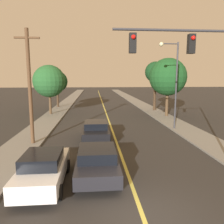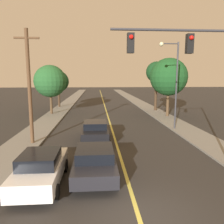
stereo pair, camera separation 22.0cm
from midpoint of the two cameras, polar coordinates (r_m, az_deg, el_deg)
The scene contains 14 objects.
ground_plane at distance 7.97m, azimuth 8.02°, elevation -26.00°, with size 200.00×200.00×0.00m, color #2D2B28.
road_surface at distance 42.65m, azimuth -2.14°, elevation 2.81°, with size 10.37×80.00×0.01m.
sidewalk_left at distance 42.90m, azimuth -10.77°, elevation 2.77°, with size 2.50×80.00×0.12m.
sidewalk_right at distance 43.34m, azimuth 6.40°, elevation 2.93°, with size 2.50×80.00×0.12m.
car_near_lane_front at distance 10.40m, azimuth -3.88°, elevation -12.53°, with size 2.01×4.27×1.41m.
car_near_lane_second at distance 15.95m, azimuth -3.99°, elevation -4.81°, with size 1.94×4.28×1.46m.
car_outer_lane_front at distance 10.01m, azimuth -17.43°, elevation -13.85°, with size 1.85×4.06×1.47m.
traffic_signal_mast at distance 11.56m, azimuth 22.24°, elevation 10.94°, with size 6.35×0.42×6.88m.
streetlamp_right at distance 19.57m, azimuth 15.88°, elevation 9.39°, with size 1.68×0.36×7.39m.
utility_pole_left at distance 15.53m, azimuth -20.43°, elevation 6.57°, with size 1.60×0.24×7.57m.
tree_left_near at distance 27.96m, azimuth -15.62°, elevation 7.75°, with size 3.92×3.92×5.99m.
tree_left_far at distance 34.51m, azimuth -13.66°, elevation 7.73°, with size 3.18×3.18×5.47m.
tree_right_near at distance 30.44m, azimuth 11.73°, elevation 10.07°, with size 2.78×2.78×6.60m.
tree_right_far at distance 26.14m, azimuth 14.83°, elevation 8.84°, with size 4.29×4.29×6.68m.
Camera 2 is at (-1.35, -6.39, 4.56)m, focal length 35.00 mm.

